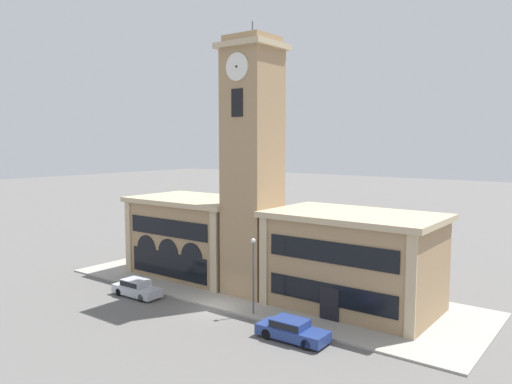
# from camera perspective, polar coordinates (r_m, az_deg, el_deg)

# --- Properties ---
(ground_plane) EXTENTS (300.00, 300.00, 0.00)m
(ground_plane) POSITION_cam_1_polar(r_m,az_deg,el_deg) (39.81, -4.86, -13.20)
(ground_plane) COLOR #605E5B
(sidewalk_kerb) EXTENTS (37.43, 12.41, 0.15)m
(sidewalk_kerb) POSITION_cam_1_polar(r_m,az_deg,el_deg) (44.37, 0.60, -11.08)
(sidewalk_kerb) COLOR #A39E93
(sidewalk_kerb) RESTS_ON ground_plane
(clock_tower) EXTENTS (4.63, 4.63, 22.65)m
(clock_tower) POSITION_cam_1_polar(r_m,az_deg,el_deg) (41.55, -0.41, 2.81)
(clock_tower) COLOR #9E7F5B
(clock_tower) RESTS_ON ground_plane
(town_hall_left_wing) EXTENTS (12.61, 8.11, 7.56)m
(town_hall_left_wing) POSITION_cam_1_polar(r_m,az_deg,el_deg) (49.01, -6.85, -5.01)
(town_hall_left_wing) COLOR #9E7F5B
(town_hall_left_wing) RESTS_ON ground_plane
(town_hall_right_wing) EXTENTS (13.15, 8.11, 7.52)m
(town_hall_right_wing) POSITION_cam_1_polar(r_m,az_deg,el_deg) (39.54, 11.06, -7.70)
(town_hall_right_wing) COLOR #9E7F5B
(town_hall_right_wing) RESTS_ON ground_plane
(parked_car_near) EXTENTS (4.54, 1.83, 1.43)m
(parked_car_near) POSITION_cam_1_polar(r_m,az_deg,el_deg) (43.72, -13.50, -10.58)
(parked_car_near) COLOR #B2B7C1
(parked_car_near) RESTS_ON ground_plane
(parked_car_mid) EXTENTS (4.85, 1.94, 1.40)m
(parked_car_mid) POSITION_cam_1_polar(r_m,az_deg,el_deg) (33.79, 4.09, -15.38)
(parked_car_mid) COLOR navy
(parked_car_mid) RESTS_ON ground_plane
(street_lamp) EXTENTS (0.36, 0.36, 5.69)m
(street_lamp) POSITION_cam_1_polar(r_m,az_deg,el_deg) (37.28, -0.31, -8.26)
(street_lamp) COLOR #4C4C51
(street_lamp) RESTS_ON sidewalk_kerb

